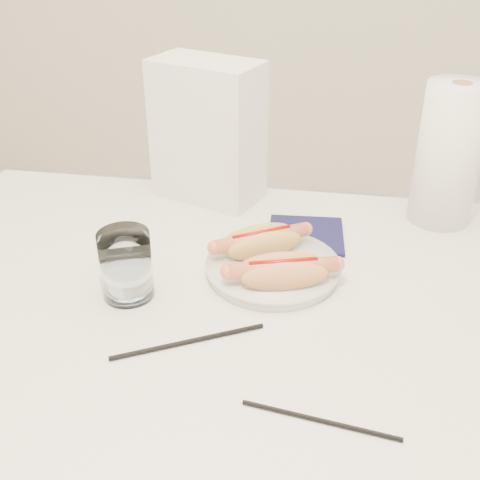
% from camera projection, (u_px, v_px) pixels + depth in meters
% --- Properties ---
extents(table, '(1.20, 0.80, 0.75)m').
position_uv_depth(table, '(242.00, 332.00, 0.93)').
color(table, white).
rests_on(table, ground).
extents(plate, '(0.27, 0.27, 0.02)m').
position_uv_depth(plate, '(273.00, 269.00, 0.96)').
color(plate, silver).
rests_on(plate, table).
extents(hotdog_left, '(0.15, 0.12, 0.04)m').
position_uv_depth(hotdog_left, '(261.00, 242.00, 0.98)').
color(hotdog_left, tan).
rests_on(hotdog_left, plate).
extents(hotdog_right, '(0.17, 0.10, 0.05)m').
position_uv_depth(hotdog_right, '(283.00, 272.00, 0.90)').
color(hotdog_right, '#E39058').
rests_on(hotdog_right, plate).
extents(water_glass, '(0.08, 0.08, 0.11)m').
position_uv_depth(water_glass, '(126.00, 265.00, 0.89)').
color(water_glass, white).
rests_on(water_glass, table).
extents(chopstick_near, '(0.19, 0.11, 0.01)m').
position_uv_depth(chopstick_near, '(188.00, 342.00, 0.81)').
color(chopstick_near, black).
rests_on(chopstick_near, table).
extents(chopstick_far, '(0.19, 0.03, 0.01)m').
position_uv_depth(chopstick_far, '(320.00, 420.00, 0.69)').
color(chopstick_far, black).
rests_on(chopstick_far, table).
extents(napkin_box, '(0.23, 0.18, 0.27)m').
position_uv_depth(napkin_box, '(208.00, 131.00, 1.15)').
color(napkin_box, white).
rests_on(napkin_box, table).
extents(navy_napkin, '(0.14, 0.14, 0.01)m').
position_uv_depth(navy_napkin, '(306.00, 235.00, 1.07)').
color(navy_napkin, '#13123B').
rests_on(navy_napkin, table).
extents(paper_towel_roll, '(0.15, 0.15, 0.26)m').
position_uv_depth(paper_towel_roll, '(449.00, 155.00, 1.06)').
color(paper_towel_roll, white).
rests_on(paper_towel_roll, table).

